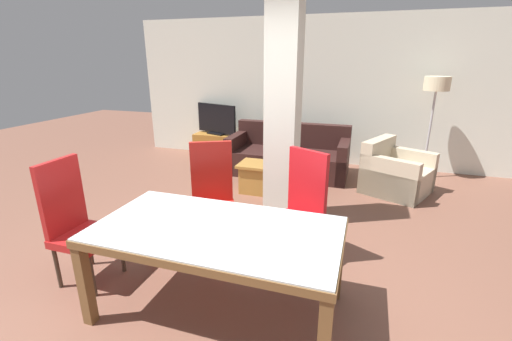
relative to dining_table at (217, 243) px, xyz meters
The scene contains 14 objects.
ground_plane 0.60m from the dining_table, ahead, with size 18.00×18.00×0.00m, color brown.
back_wall 4.56m from the dining_table, 90.02° to the left, with size 7.20×0.09×2.70m.
divider_pillar 1.91m from the dining_table, 87.59° to the left, with size 0.36×0.40×2.70m.
dining_table is the anchor object (origin of this frame).
dining_chair_far_left 1.03m from the dining_table, 116.77° to the left, with size 0.62×0.62×1.14m.
dining_chair_head_left 1.37m from the dining_table, behind, with size 0.46×0.46×1.14m.
dining_chair_far_right 1.01m from the dining_table, 62.47° to the left, with size 0.62×0.62×1.14m.
sofa 3.62m from the dining_table, 93.98° to the left, with size 2.05×0.91×0.85m.
armchair 3.55m from the dining_table, 65.05° to the left, with size 1.13×1.13×0.79m.
coffee_table 2.63m from the dining_table, 98.42° to the left, with size 0.78×0.49×0.45m.
bottle 2.69m from the dining_table, 94.73° to the left, with size 0.07×0.07×0.23m.
tv_stand 4.64m from the dining_table, 114.27° to the left, with size 0.94×0.40×0.47m.
tv_screen 4.63m from the dining_table, 114.27° to the left, with size 0.94×0.37×0.61m.
floor_lamp 4.60m from the dining_table, 63.66° to the left, with size 0.39×0.39×1.68m.
Camera 1 is at (1.00, -2.11, 1.96)m, focal length 24.00 mm.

